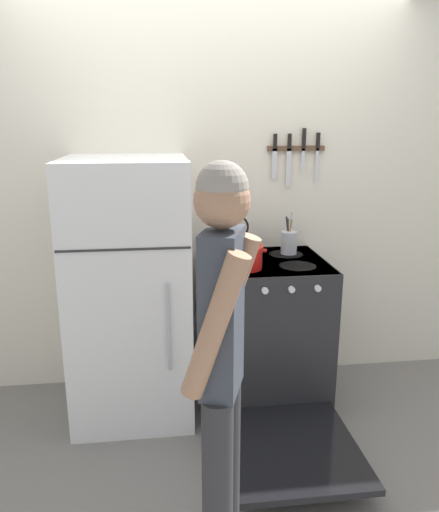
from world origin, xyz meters
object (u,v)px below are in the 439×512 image
Objects in this scene: dutch_oven_pot at (242,257)px; utensil_jar at (289,242)px; tea_kettle at (237,244)px; person at (222,357)px; refrigerator at (130,290)px; stove_range at (264,333)px.

dutch_oven_pot is 0.45m from utensil_jar.
person is at bearing -101.31° from tea_kettle.
refrigerator is 0.72m from tea_kettle.
stove_range is at bearing -1.47° from refrigerator.
dutch_oven_pot reaches higher than stove_range.
dutch_oven_pot is at bearing -10.28° from refrigerator.
tea_kettle is at bearing -178.71° from utensil_jar.
tea_kettle is at bearing 7.77° from person.
tea_kettle is 0.34m from utensil_jar.
utensil_jar is (1.01, 0.16, 0.23)m from refrigerator.
stove_range is 0.60m from tea_kettle.
utensil_jar is (0.19, 0.18, 0.55)m from stove_range.
utensil_jar is at bearing 38.25° from dutch_oven_pot.
tea_kettle is (0.67, 0.15, 0.23)m from refrigerator.
stove_range is at bearing 30.15° from dutch_oven_pot.
stove_range is 4.90× the size of dutch_oven_pot.
dutch_oven_pot is 0.27m from tea_kettle.
refrigerator is 5.34× the size of dutch_oven_pot.
utensil_jar is at bearing 44.28° from stove_range.
tea_kettle is (0.01, 0.27, 0.01)m from dutch_oven_pot.
person is at bearing -72.45° from refrigerator.
refrigerator is at bearing 178.53° from stove_range.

